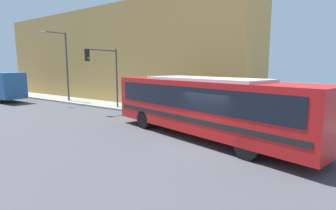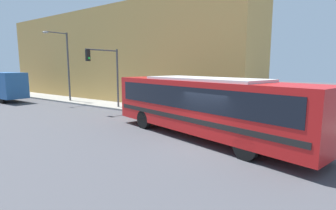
# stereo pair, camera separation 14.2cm
# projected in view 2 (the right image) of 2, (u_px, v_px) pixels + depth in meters

# --- Properties ---
(ground_plane) EXTENTS (120.00, 120.00, 0.00)m
(ground_plane) POSITION_uv_depth(u_px,v_px,m) (206.00, 146.00, 12.20)
(ground_plane) COLOR #47474C
(sidewalk) EXTENTS (2.90, 70.00, 0.15)m
(sidewalk) POSITION_uv_depth(u_px,v_px,m) (69.00, 100.00, 28.64)
(sidewalk) COLOR gray
(sidewalk) RESTS_ON ground_plane
(building_facade) EXTENTS (6.00, 33.05, 9.69)m
(building_facade) POSITION_uv_depth(u_px,v_px,m) (114.00, 56.00, 30.05)
(building_facade) COLOR tan
(building_facade) RESTS_ON ground_plane
(city_bus) EXTENTS (5.39, 12.31, 3.12)m
(city_bus) POSITION_uv_depth(u_px,v_px,m) (204.00, 103.00, 13.37)
(city_bus) COLOR red
(city_bus) RESTS_ON ground_plane
(delivery_truck) EXTENTS (2.20, 6.55, 3.06)m
(delivery_truck) POSITION_uv_depth(u_px,v_px,m) (4.00, 86.00, 27.73)
(delivery_truck) COLOR #265999
(delivery_truck) RESTS_ON ground_plane
(fire_hydrant) EXTENTS (0.25, 0.33, 0.73)m
(fire_hydrant) POSITION_uv_depth(u_px,v_px,m) (173.00, 110.00, 19.42)
(fire_hydrant) COLOR gold
(fire_hydrant) RESTS_ON sidewalk
(traffic_light_pole) EXTENTS (3.28, 0.35, 4.99)m
(traffic_light_pole) POSITION_uv_depth(u_px,v_px,m) (107.00, 68.00, 21.68)
(traffic_light_pole) COLOR #47474C
(traffic_light_pole) RESTS_ON sidewalk
(parking_meter) EXTENTS (0.14, 0.14, 1.29)m
(parking_meter) POSITION_uv_depth(u_px,v_px,m) (154.00, 101.00, 20.38)
(parking_meter) COLOR #47474C
(parking_meter) RESTS_ON sidewalk
(street_lamp) EXTENTS (2.61, 0.28, 6.92)m
(street_lamp) POSITION_uv_depth(u_px,v_px,m) (65.00, 60.00, 26.63)
(street_lamp) COLOR #47474C
(street_lamp) RESTS_ON sidewalk
(pedestrian_near_corner) EXTENTS (0.34, 0.34, 1.59)m
(pedestrian_near_corner) POSITION_uv_depth(u_px,v_px,m) (165.00, 100.00, 21.37)
(pedestrian_near_corner) COLOR #23283D
(pedestrian_near_corner) RESTS_ON sidewalk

